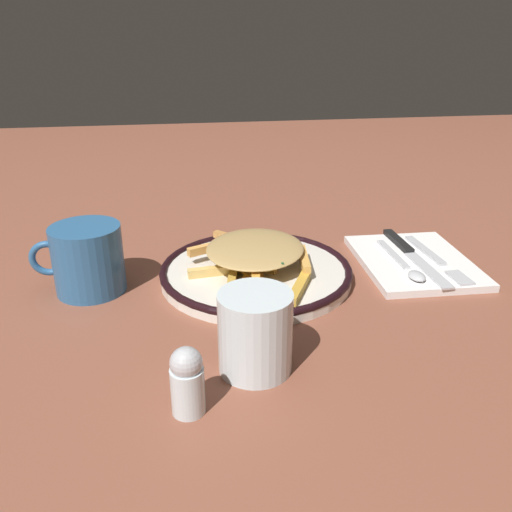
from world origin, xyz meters
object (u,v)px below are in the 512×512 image
object	(u,v)px
plate	(256,272)
coffee_mug	(87,260)
water_glass	(255,332)
salt_shaker	(187,380)
fork	(436,259)
fries_heap	(251,254)
spoon	(407,267)
napkin	(414,262)
knife	(409,252)

from	to	relation	value
plate	coffee_mug	size ratio (longest dim) A/B	2.23
water_glass	plate	bearing A→B (deg)	-99.09
coffee_mug	salt_shaker	distance (m)	0.29
water_glass	salt_shaker	xyz separation A→B (m)	(0.07, 0.06, -0.01)
fork	fries_heap	bearing A→B (deg)	-1.34
plate	fork	xyz separation A→B (m)	(-0.27, 0.00, 0.00)
plate	salt_shaker	distance (m)	0.29
coffee_mug	fork	bearing A→B (deg)	-179.77
spoon	water_glass	bearing A→B (deg)	36.84
water_glass	salt_shaker	distance (m)	0.09
plate	coffee_mug	world-z (taller)	coffee_mug
napkin	spoon	xyz separation A→B (m)	(0.03, 0.03, 0.01)
fries_heap	salt_shaker	xyz separation A→B (m)	(0.10, 0.28, -0.00)
plate	water_glass	xyz separation A→B (m)	(0.03, 0.21, 0.03)
coffee_mug	fries_heap	bearing A→B (deg)	-177.80
fries_heap	knife	xyz separation A→B (m)	(-0.25, -0.02, -0.02)
plate	salt_shaker	bearing A→B (deg)	68.51
plate	knife	size ratio (longest dim) A/B	1.30
fork	coffee_mug	world-z (taller)	coffee_mug
plate	fries_heap	distance (m)	0.03
fries_heap	fork	world-z (taller)	fries_heap
fork	knife	xyz separation A→B (m)	(0.03, -0.03, 0.00)
salt_shaker	fork	bearing A→B (deg)	-144.70
spoon	water_glass	distance (m)	0.31
knife	napkin	bearing A→B (deg)	91.07
fork	salt_shaker	size ratio (longest dim) A/B	2.52
plate	spoon	distance (m)	0.22
fries_heap	coffee_mug	size ratio (longest dim) A/B	1.89
knife	plate	bearing A→B (deg)	6.63
knife	coffee_mug	bearing A→B (deg)	4.00
fork	knife	distance (m)	0.04
napkin	salt_shaker	xyz separation A→B (m)	(0.35, 0.28, 0.03)
water_glass	spoon	bearing A→B (deg)	-143.16
salt_shaker	spoon	bearing A→B (deg)	-142.73
fries_heap	fork	size ratio (longest dim) A/B	1.31
plate	napkin	size ratio (longest dim) A/B	1.34
fries_heap	salt_shaker	bearing A→B (deg)	69.88
napkin	fork	distance (m)	0.03
spoon	fork	bearing A→B (deg)	-158.01
water_glass	salt_shaker	world-z (taller)	water_glass
knife	water_glass	xyz separation A→B (m)	(0.28, 0.24, 0.03)
fries_heap	coffee_mug	world-z (taller)	coffee_mug
water_glass	coffee_mug	size ratio (longest dim) A/B	0.72
fries_heap	fork	xyz separation A→B (m)	(-0.28, 0.01, -0.02)
fork	salt_shaker	bearing A→B (deg)	35.30
spoon	coffee_mug	size ratio (longest dim) A/B	1.24
fork	salt_shaker	distance (m)	0.47
spoon	salt_shaker	world-z (taller)	salt_shaker
napkin	spoon	size ratio (longest dim) A/B	1.34
knife	coffee_mug	world-z (taller)	coffee_mug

